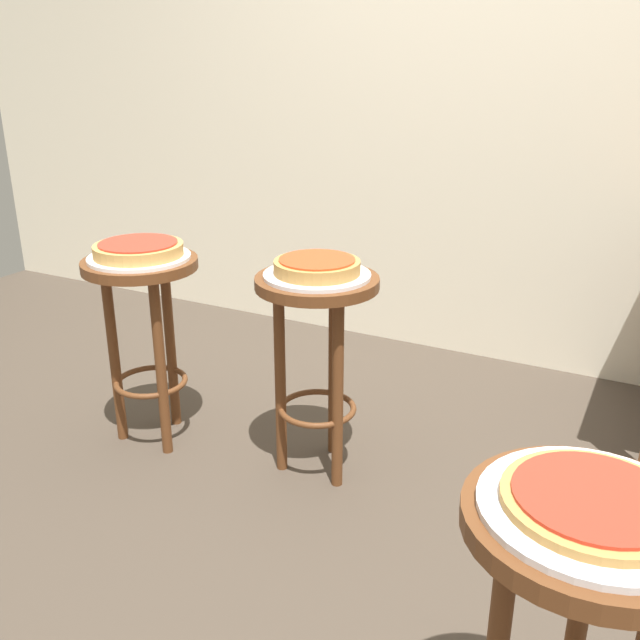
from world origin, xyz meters
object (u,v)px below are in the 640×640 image
object	(u,v)px
serving_plate_middle	(139,257)
stool_leftside	(317,330)
pizza_middle	(138,249)
serving_plate_leftside	(317,275)
pizza_leftside	(317,266)
pizza_foreground	(594,501)
stool_foreground	(577,606)
serving_plate_foreground	(593,510)
stool_middle	(144,308)

from	to	relation	value
serving_plate_middle	stool_leftside	size ratio (longest dim) A/B	0.50
pizza_middle	serving_plate_leftside	bearing A→B (deg)	8.83
serving_plate_middle	pizza_leftside	bearing A→B (deg)	8.83
pizza_foreground	serving_plate_middle	distance (m)	1.71
serving_plate_middle	pizza_middle	size ratio (longest dim) A/B	1.15
pizza_foreground	serving_plate_leftside	distance (m)	1.26
stool_foreground	serving_plate_leftside	distance (m)	1.27
stool_foreground	serving_plate_foreground	bearing A→B (deg)	-153.43
serving_plate_middle	serving_plate_leftside	distance (m)	0.63
serving_plate_foreground	pizza_foreground	world-z (taller)	pizza_foreground
stool_middle	pizza_leftside	distance (m)	0.66
pizza_leftside	serving_plate_leftside	bearing A→B (deg)	116.57
serving_plate_foreground	serving_plate_middle	size ratio (longest dim) A/B	1.00
pizza_leftside	serving_plate_middle	bearing A→B (deg)	-171.17
pizza_foreground	serving_plate_foreground	bearing A→B (deg)	0.00
stool_foreground	pizza_foreground	bearing A→B (deg)	-153.43
stool_foreground	pizza_foreground	size ratio (longest dim) A/B	2.48
pizza_middle	serving_plate_leftside	world-z (taller)	pizza_middle
serving_plate_foreground	stool_foreground	bearing A→B (deg)	26.57
pizza_leftside	pizza_foreground	bearing A→B (deg)	-43.20
serving_plate_foreground	stool_leftside	xyz separation A→B (m)	(-0.92, 0.86, -0.18)
serving_plate_middle	stool_leftside	distance (m)	0.65
pizza_foreground	stool_leftside	bearing A→B (deg)	136.80
serving_plate_middle	pizza_leftside	world-z (taller)	pizza_leftside
pizza_leftside	stool_leftside	bearing A→B (deg)	99.46
pizza_leftside	stool_middle	bearing A→B (deg)	-171.17
serving_plate_middle	pizza_leftside	size ratio (longest dim) A/B	1.28
stool_middle	stool_leftside	distance (m)	0.63
pizza_foreground	stool_middle	distance (m)	1.73
stool_middle	serving_plate_leftside	xyz separation A→B (m)	(0.62, 0.10, 0.18)
pizza_foreground	serving_plate_middle	bearing A→B (deg)	153.57
serving_plate_leftside	pizza_leftside	world-z (taller)	pizza_leftside
pizza_middle	stool_leftside	world-z (taller)	pizza_middle
pizza_foreground	pizza_middle	bearing A→B (deg)	153.57
stool_foreground	serving_plate_middle	bearing A→B (deg)	153.57
serving_plate_foreground	stool_middle	bearing A→B (deg)	153.57
serving_plate_leftside	serving_plate_middle	bearing A→B (deg)	-171.17
stool_foreground	stool_leftside	distance (m)	1.26
serving_plate_middle	stool_leftside	xyz separation A→B (m)	(0.62, 0.10, -0.18)
serving_plate_foreground	serving_plate_leftside	world-z (taller)	same
pizza_middle	stool_foreground	bearing A→B (deg)	-26.43
stool_middle	stool_leftside	world-z (taller)	same
stool_foreground	stool_middle	distance (m)	1.71
stool_leftside	serving_plate_leftside	bearing A→B (deg)	-90.00
pizza_middle	pizza_leftside	bearing A→B (deg)	8.83
stool_foreground	serving_plate_middle	xyz separation A→B (m)	(-1.53, 0.76, 0.18)
pizza_middle	pizza_leftside	xyz separation A→B (m)	(0.62, 0.10, 0.00)
serving_plate_foreground	stool_middle	xyz separation A→B (m)	(-1.53, 0.76, -0.18)
serving_plate_foreground	pizza_foreground	xyz separation A→B (m)	(0.00, 0.00, 0.02)
stool_leftside	pizza_leftside	bearing A→B (deg)	-80.54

